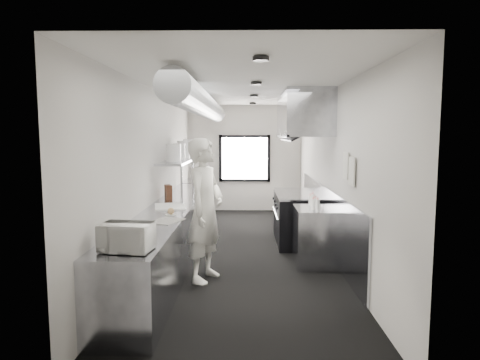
{
  "coord_description": "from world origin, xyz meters",
  "views": [
    {
      "loc": [
        0.07,
        -7.16,
        2.05
      ],
      "look_at": [
        -0.05,
        -0.2,
        1.28
      ],
      "focal_mm": 31.44,
      "sensor_mm": 36.0,
      "label": 1
    }
  ],
  "objects_px": {
    "exhaust_hood": "(303,115)",
    "knife_block": "(168,192)",
    "squeeze_bottle_d": "(313,200)",
    "plate_stack_c": "(184,149)",
    "deli_tub_b": "(123,233)",
    "squeeze_bottle_a": "(318,205)",
    "bottle_station": "(316,236)",
    "plate_stack_d": "(189,148)",
    "squeeze_bottle_e": "(310,200)",
    "range": "(298,217)",
    "small_plate": "(171,215)",
    "plate_stack_b": "(179,151)",
    "prep_counter": "(172,233)",
    "deli_tub_a": "(128,233)",
    "microwave": "(126,237)",
    "line_cook": "(205,210)",
    "squeeze_bottle_c": "(315,203)",
    "plate_stack_a": "(173,153)",
    "cutting_board": "(170,206)",
    "pass_shelf": "(183,160)",
    "far_work_table": "(198,198)",
    "squeeze_bottle_b": "(313,204)"
  },
  "relations": [
    {
      "from": "squeeze_bottle_c",
      "to": "plate_stack_a",
      "type": "bearing_deg",
      "value": 160.76
    },
    {
      "from": "line_cook",
      "to": "squeeze_bottle_e",
      "type": "xyz_separation_m",
      "value": [
        1.61,
        0.97,
        -0.02
      ]
    },
    {
      "from": "range",
      "to": "plate_stack_c",
      "type": "relative_size",
      "value": 4.64
    },
    {
      "from": "prep_counter",
      "to": "squeeze_bottle_a",
      "type": "bearing_deg",
      "value": -11.62
    },
    {
      "from": "prep_counter",
      "to": "squeeze_bottle_b",
      "type": "bearing_deg",
      "value": -8.96
    },
    {
      "from": "plate_stack_b",
      "to": "exhaust_hood",
      "type": "bearing_deg",
      "value": 0.98
    },
    {
      "from": "exhaust_hood",
      "to": "plate_stack_d",
      "type": "relative_size",
      "value": 6.0
    },
    {
      "from": "far_work_table",
      "to": "small_plate",
      "type": "height_order",
      "value": "small_plate"
    },
    {
      "from": "line_cook",
      "to": "cutting_board",
      "type": "distance_m",
      "value": 0.99
    },
    {
      "from": "small_plate",
      "to": "squeeze_bottle_a",
      "type": "distance_m",
      "value": 2.16
    },
    {
      "from": "range",
      "to": "plate_stack_a",
      "type": "height_order",
      "value": "plate_stack_a"
    },
    {
      "from": "range",
      "to": "plate_stack_d",
      "type": "relative_size",
      "value": 4.36
    },
    {
      "from": "pass_shelf",
      "to": "range",
      "type": "distance_m",
      "value": 2.49
    },
    {
      "from": "cutting_board",
      "to": "small_plate",
      "type": "bearing_deg",
      "value": -78.11
    },
    {
      "from": "knife_block",
      "to": "squeeze_bottle_d",
      "type": "relative_size",
      "value": 1.24
    },
    {
      "from": "squeeze_bottle_c",
      "to": "bottle_station",
      "type": "bearing_deg",
      "value": -32.84
    },
    {
      "from": "plate_stack_b",
      "to": "plate_stack_d",
      "type": "bearing_deg",
      "value": 88.43
    },
    {
      "from": "plate_stack_c",
      "to": "deli_tub_b",
      "type": "bearing_deg",
      "value": -91.6
    },
    {
      "from": "plate_stack_a",
      "to": "squeeze_bottle_e",
      "type": "relative_size",
      "value": 1.87
    },
    {
      "from": "deli_tub_b",
      "to": "squeeze_bottle_a",
      "type": "height_order",
      "value": "squeeze_bottle_a"
    },
    {
      "from": "squeeze_bottle_e",
      "to": "plate_stack_c",
      "type": "bearing_deg",
      "value": 145.13
    },
    {
      "from": "far_work_table",
      "to": "microwave",
      "type": "relative_size",
      "value": 2.62
    },
    {
      "from": "deli_tub_a",
      "to": "squeeze_bottle_d",
      "type": "relative_size",
      "value": 0.73
    },
    {
      "from": "microwave",
      "to": "deli_tub_b",
      "type": "relative_size",
      "value": 3.22
    },
    {
      "from": "prep_counter",
      "to": "deli_tub_b",
      "type": "height_order",
      "value": "deli_tub_b"
    },
    {
      "from": "line_cook",
      "to": "knife_block",
      "type": "relative_size",
      "value": 8.03
    },
    {
      "from": "plate_stack_d",
      "to": "squeeze_bottle_a",
      "type": "height_order",
      "value": "plate_stack_d"
    },
    {
      "from": "exhaust_hood",
      "to": "knife_block",
      "type": "relative_size",
      "value": 8.87
    },
    {
      "from": "small_plate",
      "to": "plate_stack_c",
      "type": "xyz_separation_m",
      "value": [
        -0.19,
        2.49,
        0.84
      ]
    },
    {
      "from": "prep_counter",
      "to": "squeeze_bottle_c",
      "type": "bearing_deg",
      "value": -4.7
    },
    {
      "from": "squeeze_bottle_a",
      "to": "pass_shelf",
      "type": "bearing_deg",
      "value": 139.63
    },
    {
      "from": "squeeze_bottle_a",
      "to": "squeeze_bottle_e",
      "type": "relative_size",
      "value": 1.1
    },
    {
      "from": "plate_stack_c",
      "to": "squeeze_bottle_c",
      "type": "height_order",
      "value": "plate_stack_c"
    },
    {
      "from": "exhaust_hood",
      "to": "microwave",
      "type": "xyz_separation_m",
      "value": [
        -2.21,
        -3.84,
        -1.35
      ]
    },
    {
      "from": "microwave",
      "to": "knife_block",
      "type": "height_order",
      "value": "microwave"
    },
    {
      "from": "range",
      "to": "microwave",
      "type": "distance_m",
      "value": 4.44
    },
    {
      "from": "knife_block",
      "to": "plate_stack_c",
      "type": "distance_m",
      "value": 1.23
    },
    {
      "from": "pass_shelf",
      "to": "squeeze_bottle_c",
      "type": "bearing_deg",
      "value": -36.01
    },
    {
      "from": "far_work_table",
      "to": "cutting_board",
      "type": "bearing_deg",
      "value": -89.98
    },
    {
      "from": "knife_block",
      "to": "plate_stack_d",
      "type": "height_order",
      "value": "plate_stack_d"
    },
    {
      "from": "plate_stack_d",
      "to": "deli_tub_b",
      "type": "bearing_deg",
      "value": -91.64
    },
    {
      "from": "small_plate",
      "to": "plate_stack_b",
      "type": "distance_m",
      "value": 2.17
    },
    {
      "from": "line_cook",
      "to": "cutting_board",
      "type": "height_order",
      "value": "line_cook"
    },
    {
      "from": "pass_shelf",
      "to": "knife_block",
      "type": "height_order",
      "value": "pass_shelf"
    },
    {
      "from": "squeeze_bottle_d",
      "to": "plate_stack_c",
      "type": "bearing_deg",
      "value": 143.33
    },
    {
      "from": "cutting_board",
      "to": "plate_stack_a",
      "type": "relative_size",
      "value": 2.05
    },
    {
      "from": "range",
      "to": "squeeze_bottle_e",
      "type": "bearing_deg",
      "value": -87.26
    },
    {
      "from": "bottle_station",
      "to": "plate_stack_d",
      "type": "bearing_deg",
      "value": 133.28
    },
    {
      "from": "exhaust_hood",
      "to": "plate_stack_c",
      "type": "height_order",
      "value": "exhaust_hood"
    },
    {
      "from": "range",
      "to": "small_plate",
      "type": "distance_m",
      "value": 2.92
    }
  ]
}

